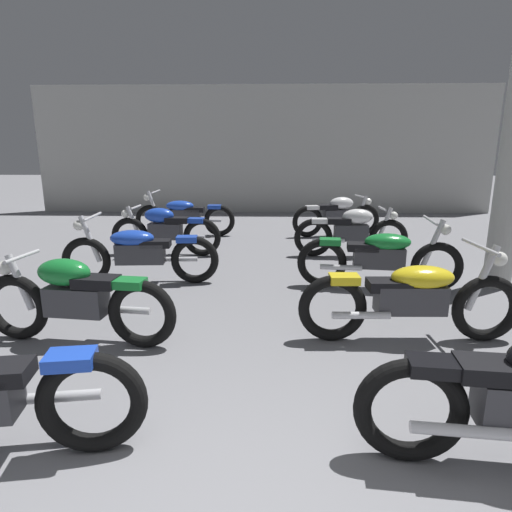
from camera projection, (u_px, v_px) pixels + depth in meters
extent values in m
cube|color=#B2B2AD|center=(264.00, 150.00, 12.50)|extent=(13.22, 0.24, 3.60)
cylinder|color=#B2B2AD|center=(512.00, 168.00, 5.60)|extent=(0.36, 0.36, 3.20)
torus|color=black|center=(93.00, 403.00, 2.64)|extent=(0.68, 0.21, 0.67)
cube|color=blue|center=(70.00, 359.00, 2.55)|extent=(0.31, 0.24, 0.08)
cylinder|color=silver|center=(57.00, 397.00, 2.73)|extent=(0.55, 0.16, 0.07)
torus|color=black|center=(16.00, 307.00, 4.23)|extent=(0.68, 0.19, 0.67)
torus|color=black|center=(142.00, 314.00, 4.05)|extent=(0.68, 0.19, 0.67)
cylinder|color=silver|center=(20.00, 282.00, 4.15)|extent=(0.25, 0.10, 0.56)
cube|color=#38383D|center=(77.00, 301.00, 4.11)|extent=(0.60, 0.30, 0.28)
ellipsoid|color=#197F33|center=(64.00, 272.00, 4.06)|extent=(0.55, 0.34, 0.26)
cube|color=black|center=(96.00, 282.00, 4.04)|extent=(0.42, 0.28, 0.10)
cube|color=#197F33|center=(130.00, 283.00, 3.99)|extent=(0.30, 0.23, 0.08)
cylinder|color=silver|center=(22.00, 256.00, 4.08)|extent=(0.09, 0.48, 0.04)
sphere|color=white|center=(5.00, 268.00, 4.14)|extent=(0.14, 0.14, 0.14)
cylinder|color=silver|center=(123.00, 310.00, 4.21)|extent=(0.55, 0.13, 0.07)
torus|color=black|center=(86.00, 261.00, 5.97)|extent=(0.68, 0.15, 0.67)
torus|color=black|center=(195.00, 260.00, 6.02)|extent=(0.68, 0.15, 0.67)
cylinder|color=silver|center=(90.00, 239.00, 5.89)|extent=(0.28, 0.09, 0.66)
cube|color=#38383D|center=(140.00, 253.00, 5.97)|extent=(0.67, 0.28, 0.28)
ellipsoid|color=blue|center=(132.00, 238.00, 5.91)|extent=(0.62, 0.36, 0.22)
cube|color=black|center=(156.00, 244.00, 5.94)|extent=(0.42, 0.27, 0.10)
cube|color=blue|center=(187.00, 239.00, 5.94)|extent=(0.29, 0.22, 0.08)
cylinder|color=silver|center=(93.00, 217.00, 5.82)|extent=(0.08, 0.68, 0.04)
sphere|color=white|center=(78.00, 225.00, 5.84)|extent=(0.14, 0.14, 0.14)
cylinder|color=silver|center=(178.00, 259.00, 6.14)|extent=(0.55, 0.11, 0.07)
torus|color=black|center=(130.00, 236.00, 7.66)|extent=(0.67, 0.14, 0.67)
torus|color=black|center=(202.00, 237.00, 7.56)|extent=(0.67, 0.14, 0.67)
cylinder|color=silver|center=(133.00, 222.00, 7.59)|extent=(0.25, 0.08, 0.56)
cube|color=#38383D|center=(166.00, 231.00, 7.59)|extent=(0.58, 0.27, 0.28)
ellipsoid|color=blue|center=(159.00, 215.00, 7.53)|extent=(0.53, 0.31, 0.26)
cube|color=black|center=(177.00, 220.00, 7.52)|extent=(0.41, 0.26, 0.10)
cube|color=blue|center=(196.00, 220.00, 7.50)|extent=(0.29, 0.21, 0.08)
cylinder|color=silver|center=(136.00, 207.00, 7.53)|extent=(0.06, 0.48, 0.04)
sphere|color=white|center=(125.00, 214.00, 7.57)|extent=(0.14, 0.14, 0.14)
cylinder|color=silver|center=(190.00, 237.00, 7.71)|extent=(0.55, 0.10, 0.07)
torus|color=black|center=(151.00, 220.00, 9.36)|extent=(0.67, 0.11, 0.67)
torus|color=black|center=(219.00, 221.00, 9.31)|extent=(0.67, 0.11, 0.67)
cylinder|color=silver|center=(154.00, 206.00, 9.28)|extent=(0.27, 0.07, 0.66)
cube|color=#38383D|center=(185.00, 216.00, 9.31)|extent=(0.66, 0.24, 0.28)
ellipsoid|color=blue|center=(180.00, 206.00, 9.26)|extent=(0.60, 0.32, 0.22)
cube|color=black|center=(195.00, 209.00, 9.27)|extent=(0.40, 0.24, 0.10)
cube|color=blue|center=(214.00, 207.00, 9.24)|extent=(0.28, 0.20, 0.08)
cylinder|color=silver|center=(156.00, 192.00, 9.20)|extent=(0.04, 0.68, 0.04)
sphere|color=white|center=(147.00, 197.00, 9.24)|extent=(0.14, 0.14, 0.14)
cylinder|color=silver|center=(209.00, 220.00, 9.45)|extent=(0.55, 0.07, 0.07)
torus|color=black|center=(410.00, 411.00, 2.56)|extent=(0.68, 0.18, 0.67)
cube|color=black|center=(493.00, 370.00, 2.43)|extent=(0.42, 0.28, 0.10)
cube|color=black|center=(433.00, 366.00, 2.47)|extent=(0.30, 0.23, 0.08)
cylinder|color=silver|center=(461.00, 431.00, 2.41)|extent=(0.55, 0.13, 0.07)
torus|color=black|center=(486.00, 309.00, 4.19)|extent=(0.67, 0.13, 0.67)
torus|color=black|center=(332.00, 308.00, 4.20)|extent=(0.67, 0.13, 0.67)
cylinder|color=silver|center=(482.00, 278.00, 4.11)|extent=(0.28, 0.08, 0.66)
cube|color=#38383D|center=(410.00, 299.00, 4.17)|extent=(0.67, 0.26, 0.28)
ellipsoid|color=yellow|center=(423.00, 277.00, 4.11)|extent=(0.61, 0.33, 0.22)
cube|color=black|center=(389.00, 285.00, 4.14)|extent=(0.41, 0.25, 0.10)
cube|color=yellow|center=(344.00, 279.00, 4.12)|extent=(0.28, 0.21, 0.08)
cylinder|color=silver|center=(480.00, 247.00, 4.04)|extent=(0.05, 0.68, 0.04)
sphere|color=white|center=(499.00, 259.00, 4.07)|extent=(0.14, 0.14, 0.14)
cylinder|color=silver|center=(361.00, 315.00, 4.07)|extent=(0.55, 0.08, 0.07)
torus|color=black|center=(437.00, 267.00, 5.66)|extent=(0.68, 0.19, 0.67)
torus|color=black|center=(322.00, 263.00, 5.87)|extent=(0.68, 0.19, 0.67)
cylinder|color=silver|center=(433.00, 244.00, 5.60)|extent=(0.28, 0.10, 0.66)
cube|color=#38383D|center=(379.00, 258.00, 5.74)|extent=(0.68, 0.31, 0.28)
ellipsoid|color=#197F33|center=(388.00, 242.00, 5.67)|extent=(0.63, 0.39, 0.22)
cube|color=black|center=(363.00, 247.00, 5.74)|extent=(0.42, 0.28, 0.10)
cube|color=#197F33|center=(330.00, 242.00, 5.78)|extent=(0.30, 0.23, 0.08)
cylinder|color=silver|center=(430.00, 220.00, 5.53)|extent=(0.11, 0.68, 0.04)
sphere|color=white|center=(446.00, 230.00, 5.53)|extent=(0.14, 0.14, 0.14)
cylinder|color=silver|center=(341.00, 267.00, 5.72)|extent=(0.55, 0.13, 0.07)
torus|color=black|center=(388.00, 238.00, 7.47)|extent=(0.67, 0.12, 0.67)
torus|color=black|center=(313.00, 238.00, 7.53)|extent=(0.67, 0.12, 0.67)
cylinder|color=silver|center=(385.00, 224.00, 7.41)|extent=(0.24, 0.07, 0.56)
cube|color=#38383D|center=(351.00, 232.00, 7.47)|extent=(0.58, 0.25, 0.28)
ellipsoid|color=white|center=(358.00, 216.00, 7.40)|extent=(0.53, 0.29, 0.26)
cube|color=black|center=(339.00, 221.00, 7.44)|extent=(0.40, 0.25, 0.10)
cube|color=white|center=(320.00, 221.00, 7.45)|extent=(0.28, 0.21, 0.08)
cylinder|color=silver|center=(382.00, 209.00, 7.35)|extent=(0.05, 0.48, 0.04)
sphere|color=white|center=(394.00, 216.00, 7.37)|extent=(0.14, 0.14, 0.14)
cylinder|color=silver|center=(328.00, 240.00, 7.40)|extent=(0.55, 0.08, 0.07)
torus|color=black|center=(365.00, 220.00, 9.41)|extent=(0.68, 0.25, 0.67)
torus|color=black|center=(308.00, 222.00, 9.18)|extent=(0.68, 0.25, 0.67)
cylinder|color=silver|center=(362.00, 208.00, 9.34)|extent=(0.25, 0.12, 0.56)
cube|color=#38383D|center=(337.00, 216.00, 9.27)|extent=(0.61, 0.35, 0.28)
ellipsoid|color=white|center=(342.00, 203.00, 9.22)|extent=(0.57, 0.38, 0.26)
cube|color=black|center=(327.00, 207.00, 9.19)|extent=(0.44, 0.32, 0.10)
cube|color=white|center=(312.00, 208.00, 9.13)|extent=(0.32, 0.25, 0.08)
cylinder|color=silver|center=(360.00, 196.00, 9.26)|extent=(0.14, 0.48, 0.04)
sphere|color=white|center=(368.00, 202.00, 9.33)|extent=(0.14, 0.14, 0.14)
cylinder|color=silver|center=(321.00, 223.00, 9.11)|extent=(0.55, 0.18, 0.07)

